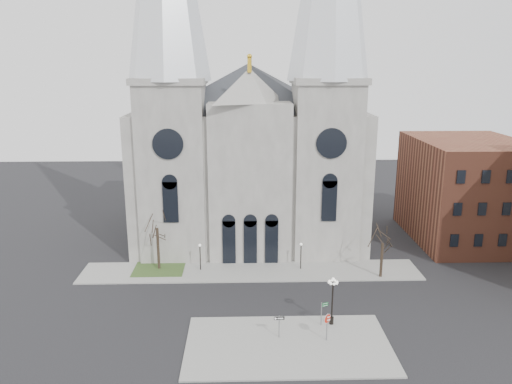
{
  "coord_description": "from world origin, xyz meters",
  "views": [
    {
      "loc": [
        -0.92,
        -43.92,
        24.25
      ],
      "look_at": [
        0.54,
        8.0,
        10.62
      ],
      "focal_mm": 35.0,
      "sensor_mm": 36.0,
      "label": 1
    }
  ],
  "objects_px": {
    "one_way_sign": "(279,323)",
    "street_name_sign": "(322,312)",
    "stop_sign": "(327,321)",
    "globe_lamp": "(333,295)"
  },
  "relations": [
    {
      "from": "stop_sign",
      "to": "street_name_sign",
      "type": "relative_size",
      "value": 1.13
    },
    {
      "from": "stop_sign",
      "to": "one_way_sign",
      "type": "bearing_deg",
      "value": 149.41
    },
    {
      "from": "stop_sign",
      "to": "street_name_sign",
      "type": "height_order",
      "value": "stop_sign"
    },
    {
      "from": "globe_lamp",
      "to": "street_name_sign",
      "type": "height_order",
      "value": "globe_lamp"
    },
    {
      "from": "one_way_sign",
      "to": "street_name_sign",
      "type": "distance_m",
      "value": 4.69
    },
    {
      "from": "stop_sign",
      "to": "globe_lamp",
      "type": "bearing_deg",
      "value": 49.33
    },
    {
      "from": "stop_sign",
      "to": "globe_lamp",
      "type": "xyz_separation_m",
      "value": [
        0.94,
        2.83,
        1.13
      ]
    },
    {
      "from": "stop_sign",
      "to": "globe_lamp",
      "type": "relative_size",
      "value": 0.55
    },
    {
      "from": "stop_sign",
      "to": "one_way_sign",
      "type": "relative_size",
      "value": 1.21
    },
    {
      "from": "one_way_sign",
      "to": "street_name_sign",
      "type": "height_order",
      "value": "street_name_sign"
    }
  ]
}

